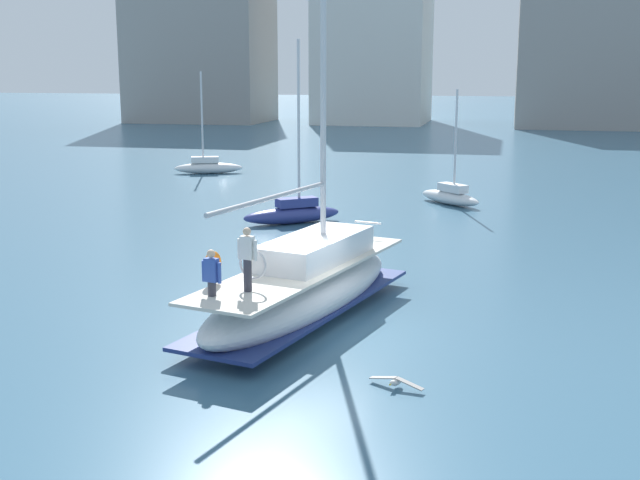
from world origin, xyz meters
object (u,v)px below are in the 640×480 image
object	(u,v)px
moored_sloop_near	(293,211)
seagull	(396,381)
main_sailboat	(305,286)
moored_cutter_right	(450,195)
moored_cutter_left	(208,166)

from	to	relation	value
moored_sloop_near	seagull	size ratio (longest dim) A/B	6.41
main_sailboat	moored_cutter_right	bearing A→B (deg)	82.99
moored_sloop_near	moored_cutter_left	bearing A→B (deg)	122.08
moored_cutter_left	moored_cutter_right	world-z (taller)	moored_cutter_left
moored_cutter_left	main_sailboat	bearing A→B (deg)	-64.74
seagull	main_sailboat	bearing A→B (deg)	124.87
moored_cutter_right	moored_sloop_near	bearing A→B (deg)	-133.34
moored_cutter_left	seagull	bearing A→B (deg)	-63.36
main_sailboat	moored_sloop_near	distance (m)	14.19
main_sailboat	seagull	xyz separation A→B (m)	(3.14, -4.51, -0.75)
main_sailboat	moored_cutter_right	distance (m)	20.63
seagull	moored_sloop_near	bearing A→B (deg)	111.36
moored_sloop_near	moored_cutter_left	world-z (taller)	moored_sloop_near
moored_cutter_left	moored_cutter_right	size ratio (longest dim) A/B	1.15
moored_cutter_right	seagull	xyz separation A→B (m)	(0.63, -24.98, -0.32)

